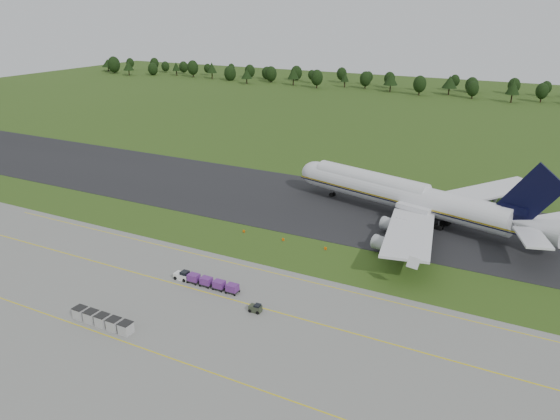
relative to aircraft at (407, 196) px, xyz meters
The scene contains 10 objects.
ground 37.81m from the aircraft, 126.65° to the right, with size 600.00×600.00×0.00m, color #2C4815.
apron 68.02m from the aircraft, 109.24° to the right, with size 300.00×52.00×0.06m, color slate.
taxiway 23.05m from the aircraft, behind, with size 300.00×40.00×0.08m, color black.
apron_markings 61.46m from the aircraft, 111.40° to the right, with size 300.00×30.20×0.01m.
tree_line 192.43m from the aircraft, 97.55° to the left, with size 532.26×22.62×11.87m.
aircraft is the anchor object (origin of this frame).
baggage_train 54.99m from the aircraft, 114.11° to the right, with size 13.38×1.71×1.65m.
utility_cart 54.67m from the aircraft, 100.52° to the right, with size 2.07×1.41×1.10m.
uld_row 74.22m from the aircraft, 113.08° to the right, with size 11.48×1.88×1.86m.
edge_markers 32.60m from the aircraft, 126.48° to the right, with size 20.06×0.30×0.60m.
Camera 1 is at (52.06, -90.36, 47.05)m, focal length 35.00 mm.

